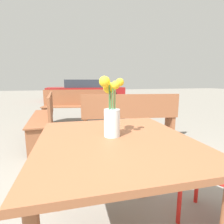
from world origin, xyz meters
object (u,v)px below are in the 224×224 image
at_px(table_front, 115,154).
at_px(parked_car, 86,90).
at_px(bench_near, 46,116).
at_px(flower_vase, 111,114).
at_px(bench_middle, 130,115).
at_px(bench_far, 80,105).

relative_size(table_front, parked_car, 0.24).
bearing_deg(bench_near, flower_vase, -74.67).
bearing_deg(bench_middle, flower_vase, -113.70).
relative_size(bench_near, parked_car, 0.38).
relative_size(bench_near, bench_middle, 0.92).
bearing_deg(bench_near, parked_car, 77.93).
relative_size(flower_vase, bench_near, 0.22).
distance_m(bench_middle, parked_car, 7.18).
relative_size(bench_middle, parked_car, 0.41).
height_order(table_front, parked_car, parked_car).
xyz_separation_m(table_front, bench_near, (-0.63, 2.30, -0.19)).
xyz_separation_m(flower_vase, parked_car, (0.84, 9.08, -0.33)).
height_order(bench_middle, parked_car, parked_car).
bearing_deg(parked_car, bench_middle, -90.07).
height_order(bench_near, parked_car, parked_car).
height_order(bench_near, bench_middle, same).
xyz_separation_m(flower_vase, bench_far, (0.08, 3.49, -0.41)).
bearing_deg(flower_vase, table_front, -76.18).
distance_m(flower_vase, bench_middle, 2.11).
bearing_deg(bench_middle, parked_car, 89.93).
xyz_separation_m(flower_vase, bench_middle, (0.83, 1.90, -0.42)).
xyz_separation_m(bench_near, parked_car, (1.46, 6.82, 0.09)).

